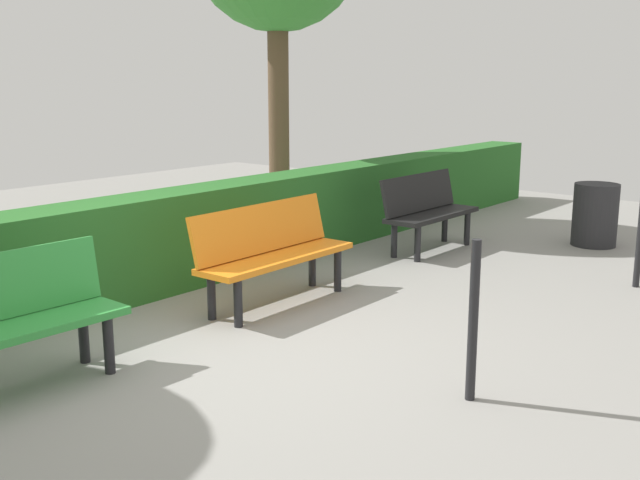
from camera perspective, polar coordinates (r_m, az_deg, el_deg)
The scene contains 7 objects.
ground_plane at distance 5.49m, azimuth -7.19°, elevation -8.42°, with size 17.48×17.48×0.00m, color gray.
bench_black at distance 8.56m, azimuth 8.11°, elevation 2.37°, with size 1.37×0.48×0.86m.
bench_orange at distance 6.48m, azimuth -3.69°, elevation -0.67°, with size 1.60×0.49×0.86m.
hedge_row at distance 7.27m, azimuth -9.67°, elevation 0.33°, with size 13.48×0.51×0.90m, color #266023.
railing_post_near at distance 7.57m, azimuth 23.07°, elevation 0.38°, with size 0.06×0.06×1.00m, color black.
railing_post_mid at distance 4.61m, azimuth 11.51°, elevation -6.04°, with size 0.06×0.06×1.00m, color black.
trash_bin at distance 9.30m, azimuth 20.10°, elevation 1.81°, with size 0.51×0.51×0.73m, color #262628.
Camera 1 is at (3.52, 3.74, 1.93)m, focal length 42.30 mm.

